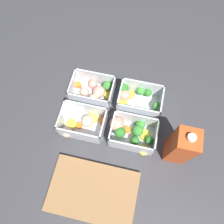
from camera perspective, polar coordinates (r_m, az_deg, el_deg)
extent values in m
plane|color=#38383D|center=(0.81, 0.00, -0.74)|extent=(4.00, 4.00, 0.00)
cube|color=silver|center=(0.83, 7.00, 2.08)|extent=(0.15, 0.11, 0.00)
cube|color=silver|center=(0.82, 7.93, 6.35)|extent=(0.15, 0.01, 0.08)
cube|color=silver|center=(0.78, 6.64, -0.16)|extent=(0.15, 0.01, 0.08)
cube|color=silver|center=(0.80, 12.50, 2.07)|extent=(0.01, 0.11, 0.08)
cube|color=silver|center=(0.80, 2.07, 4.28)|extent=(0.01, 0.11, 0.08)
cylinder|color=#407A37|center=(0.85, 9.15, 4.51)|extent=(0.01, 0.01, 0.01)
sphere|color=#2D7228|center=(0.83, 9.32, 5.04)|extent=(0.03, 0.03, 0.03)
cylinder|color=#519448|center=(0.82, 11.38, 0.91)|extent=(0.01, 0.01, 0.02)
sphere|color=#42933D|center=(0.80, 11.65, 1.50)|extent=(0.03, 0.03, 0.03)
cylinder|color=#519448|center=(0.81, 3.51, 0.43)|extent=(0.01, 0.01, 0.01)
sphere|color=#42933D|center=(0.79, 3.59, 0.95)|extent=(0.03, 0.03, 0.03)
cylinder|color=yellow|center=(0.84, 4.89, 4.48)|extent=(0.04, 0.04, 0.01)
cylinder|color=#519448|center=(0.85, 7.34, 4.96)|extent=(0.01, 0.01, 0.01)
sphere|color=#42933D|center=(0.83, 7.49, 5.52)|extent=(0.03, 0.03, 0.03)
cylinder|color=#407A37|center=(0.84, 3.05, 5.52)|extent=(0.01, 0.01, 0.02)
sphere|color=#2D7228|center=(0.82, 3.13, 6.22)|extent=(0.03, 0.03, 0.03)
sphere|color=tan|center=(0.82, 3.38, 4.41)|extent=(0.06, 0.06, 0.04)
cylinder|color=yellow|center=(0.82, 2.67, 2.30)|extent=(0.04, 0.04, 0.01)
cube|color=silver|center=(0.85, -4.94, 4.54)|extent=(0.15, 0.11, 0.00)
cube|color=silver|center=(0.84, -4.24, 8.78)|extent=(0.15, 0.01, 0.08)
cube|color=silver|center=(0.79, -6.10, 2.51)|extent=(0.15, 0.01, 0.08)
cube|color=silver|center=(0.80, 0.00, 4.71)|extent=(0.01, 0.11, 0.08)
cube|color=silver|center=(0.83, -10.13, 6.68)|extent=(0.01, 0.11, 0.08)
sphere|color=#D19E8C|center=(0.83, -7.22, 5.22)|extent=(0.04, 0.04, 0.04)
sphere|color=beige|center=(0.81, -4.84, 3.40)|extent=(0.04, 0.04, 0.04)
cylinder|color=#49883F|center=(0.83, -8.77, 2.98)|extent=(0.01, 0.01, 0.02)
sphere|color=#388433|center=(0.81, -8.97, 3.57)|extent=(0.03, 0.03, 0.03)
cylinder|color=#407A37|center=(0.82, -2.57, 1.70)|extent=(0.01, 0.01, 0.01)
sphere|color=#2D7228|center=(0.80, -2.62, 2.17)|extent=(0.03, 0.03, 0.03)
sphere|color=#D19E8C|center=(0.82, -3.44, 5.28)|extent=(0.06, 0.06, 0.05)
sphere|color=tan|center=(0.85, -5.05, 7.30)|extent=(0.04, 0.04, 0.04)
cylinder|color=orange|center=(0.83, -6.45, 2.31)|extent=(0.04, 0.04, 0.01)
cylinder|color=#49883F|center=(0.84, -1.30, 6.22)|extent=(0.01, 0.01, 0.02)
sphere|color=#388433|center=(0.83, -1.33, 6.93)|extent=(0.03, 0.03, 0.03)
cylinder|color=orange|center=(0.86, -8.78, 7.01)|extent=(0.03, 0.03, 0.02)
cylinder|color=yellow|center=(0.83, -0.87, 4.40)|extent=(0.05, 0.05, 0.02)
cube|color=silver|center=(0.79, 5.33, -6.31)|extent=(0.15, 0.11, 0.00)
cube|color=silver|center=(0.77, 6.29, -1.92)|extent=(0.15, 0.01, 0.08)
cube|color=silver|center=(0.74, 4.82, -9.28)|extent=(0.15, 0.01, 0.08)
cube|color=silver|center=(0.76, 11.14, -6.65)|extent=(0.01, 0.11, 0.08)
cube|color=silver|center=(0.75, 0.00, -4.34)|extent=(0.01, 0.11, 0.08)
cylinder|color=#407A37|center=(0.78, 9.48, -7.58)|extent=(0.01, 0.01, 0.02)
sphere|color=#2D7228|center=(0.76, 9.71, -7.22)|extent=(0.03, 0.03, 0.03)
sphere|color=tan|center=(0.77, 1.35, -3.14)|extent=(0.07, 0.07, 0.05)
cylinder|color=#DBC647|center=(0.77, 8.30, -9.81)|extent=(0.05, 0.05, 0.01)
cylinder|color=#407A37|center=(0.77, 5.89, -7.74)|extent=(0.01, 0.01, 0.02)
sphere|color=#2D7228|center=(0.75, 6.04, -7.36)|extent=(0.03, 0.03, 0.03)
cylinder|color=#407A37|center=(0.78, 2.07, -5.70)|extent=(0.01, 0.01, 0.01)
sphere|color=#2D7228|center=(0.76, 2.12, -5.27)|extent=(0.04, 0.04, 0.04)
cylinder|color=#49883F|center=(0.79, 7.30, -3.63)|extent=(0.01, 0.01, 0.01)
sphere|color=#388433|center=(0.78, 7.46, -3.20)|extent=(0.03, 0.03, 0.03)
cylinder|color=yellow|center=(0.78, 8.55, -6.00)|extent=(0.05, 0.05, 0.02)
cylinder|color=#49883F|center=(0.78, 6.57, -5.29)|extent=(0.01, 0.01, 0.01)
sphere|color=#388433|center=(0.76, 6.73, -4.85)|extent=(0.04, 0.04, 0.04)
cylinder|color=orange|center=(0.78, 4.04, -4.64)|extent=(0.03, 0.03, 0.01)
cube|color=silver|center=(0.80, -7.28, -3.55)|extent=(0.15, 0.11, 0.00)
cube|color=silver|center=(0.78, -6.59, 0.82)|extent=(0.15, 0.01, 0.08)
cube|color=silver|center=(0.75, -8.67, -6.25)|extent=(0.15, 0.01, 0.08)
cube|color=silver|center=(0.75, -2.19, -3.86)|extent=(0.01, 0.11, 0.08)
cube|color=silver|center=(0.78, -12.81, -1.47)|extent=(0.01, 0.11, 0.08)
sphere|color=beige|center=(0.78, -11.66, -5.13)|extent=(0.04, 0.04, 0.04)
cylinder|color=orange|center=(0.79, -8.56, -3.49)|extent=(0.03, 0.03, 0.02)
sphere|color=beige|center=(0.78, -6.49, -2.44)|extent=(0.06, 0.06, 0.04)
cylinder|color=yellow|center=(0.80, -10.53, -3.14)|extent=(0.05, 0.05, 0.01)
cylinder|color=#DBC647|center=(0.80, -4.96, -1.54)|extent=(0.05, 0.05, 0.01)
cylinder|color=orange|center=(0.79, -2.59, -2.23)|extent=(0.02, 0.02, 0.02)
cube|color=#D14C1E|center=(0.71, 17.47, -8.59)|extent=(0.07, 0.07, 0.19)
cylinder|color=white|center=(0.62, 20.10, -6.34)|extent=(0.02, 0.02, 0.01)
cube|color=olive|center=(0.75, -4.94, -19.94)|extent=(0.28, 0.18, 0.02)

